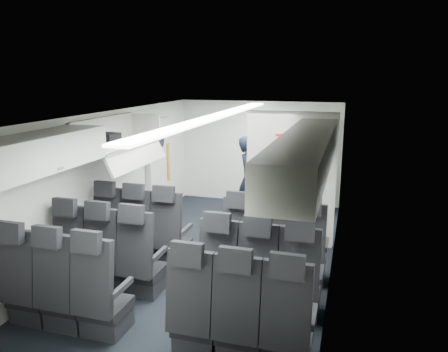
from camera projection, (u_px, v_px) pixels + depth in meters
The scene contains 14 objects.
cabin_shell at pixel (216, 184), 6.41m from camera, with size 3.41×6.01×2.16m.
seat_row_front at pixel (205, 243), 6.07m from camera, with size 3.33×0.56×1.24m.
seat_row_mid at pixel (181, 270), 5.23m from camera, with size 3.33×0.56×1.24m.
seat_row_rear at pixel (147, 307), 4.39m from camera, with size 3.33×0.56×1.24m.
overhead_bin_left_rear at pixel (39, 153), 4.76m from camera, with size 0.53×1.80×0.40m.
overhead_bin_left_front_open at pixel (118, 141), 6.43m from camera, with size 0.64×1.70×0.72m.
overhead_bin_right_rear at pixel (296, 168), 3.98m from camera, with size 0.53×1.80×0.40m.
overhead_bin_right_front at pixel (314, 141), 5.62m from camera, with size 0.53×1.70×0.40m.
bulkhead_partition at pixel (291, 179), 6.89m from camera, with size 1.40×0.15×2.13m.
galley_unit at pixel (302, 163), 8.72m from camera, with size 0.85×0.52×1.90m.
boarding_door at pixel (159, 167), 8.35m from camera, with size 0.12×1.27×1.86m.
flight_attendant at pixel (249, 181), 7.88m from camera, with size 0.59×0.39×1.63m, color black.
carry_on_bag at pixel (105, 141), 6.06m from camera, with size 0.37×0.26×0.22m, color black.
papers at pixel (259, 169), 7.73m from camera, with size 0.20×0.02×0.14m, color white.
Camera 1 is at (1.88, -5.92, 2.70)m, focal length 35.00 mm.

